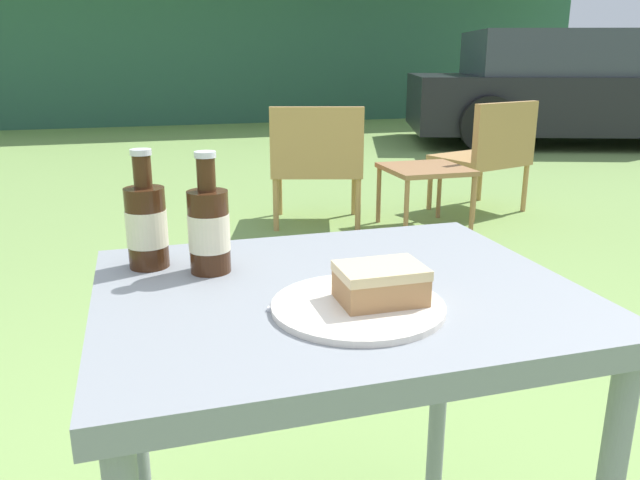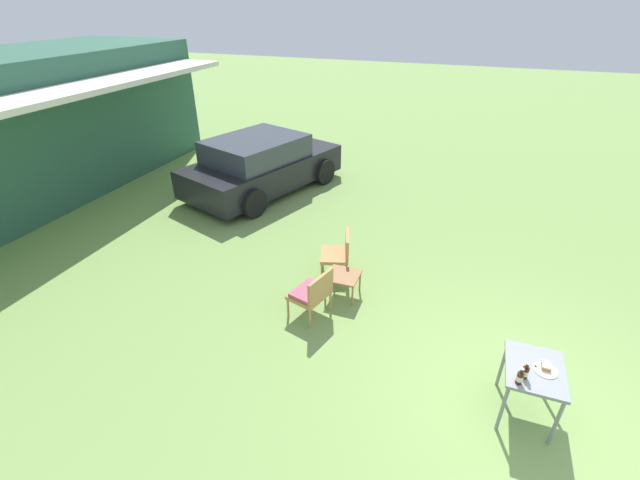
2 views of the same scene
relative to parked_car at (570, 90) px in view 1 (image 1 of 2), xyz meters
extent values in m
cube|color=#2D5B47|center=(-3.29, 5.34, 0.94)|extent=(11.68, 3.55, 3.23)
cube|color=black|center=(0.05, -0.02, -0.15)|extent=(4.43, 3.07, 0.67)
cube|color=#383D47|center=(-0.14, 0.05, 0.44)|extent=(2.66, 2.34, 0.53)
cylinder|color=black|center=(1.55, 0.48, -0.34)|extent=(0.68, 0.40, 0.65)
cylinder|color=black|center=(-0.82, 1.30, -0.34)|extent=(0.68, 0.40, 0.65)
cylinder|color=black|center=(-1.45, -0.52, -0.34)|extent=(0.68, 0.40, 0.65)
cylinder|color=#B2844C|center=(-3.85, -2.78, -0.50)|extent=(0.04, 0.04, 0.34)
cylinder|color=#B2844C|center=(-4.36, -2.64, -0.50)|extent=(0.04, 0.04, 0.34)
cylinder|color=#B2844C|center=(-3.97, -3.19, -0.50)|extent=(0.04, 0.04, 0.34)
cylinder|color=#B2844C|center=(-4.48, -3.05, -0.50)|extent=(0.04, 0.04, 0.34)
cube|color=#B2844C|center=(-4.16, -2.91, -0.30)|extent=(0.69, 0.62, 0.06)
cube|color=#B2844C|center=(-4.22, -3.12, -0.07)|extent=(0.57, 0.21, 0.39)
cube|color=#CC5670|center=(-4.16, -2.91, -0.24)|extent=(0.62, 0.54, 0.05)
cylinder|color=#B2844C|center=(-2.77, -2.63, -0.50)|extent=(0.04, 0.04, 0.34)
cylinder|color=#B2844C|center=(-3.27, -2.79, -0.50)|extent=(0.04, 0.04, 0.34)
cylinder|color=#B2844C|center=(-2.64, -3.04, -0.50)|extent=(0.04, 0.04, 0.34)
cylinder|color=#B2844C|center=(-3.14, -3.20, -0.50)|extent=(0.04, 0.04, 0.34)
cube|color=#B2844C|center=(-2.95, -2.91, -0.30)|extent=(0.70, 0.63, 0.06)
cube|color=#B2844C|center=(-2.89, -3.12, -0.07)|extent=(0.57, 0.22, 0.39)
cube|color=#996B42|center=(-3.54, -3.26, -0.28)|extent=(0.50, 0.50, 0.03)
cylinder|color=#996B42|center=(-3.77, -3.49, -0.48)|extent=(0.03, 0.03, 0.38)
cylinder|color=#996B42|center=(-3.32, -3.49, -0.48)|extent=(0.03, 0.03, 0.38)
cylinder|color=#996B42|center=(-3.77, -3.03, -0.48)|extent=(0.03, 0.03, 0.38)
cylinder|color=#996B42|center=(-3.32, -3.03, -0.48)|extent=(0.03, 0.03, 0.38)
cube|color=gray|center=(-5.00, -5.95, 0.04)|extent=(0.76, 0.62, 0.04)
cylinder|color=gray|center=(-5.34, -5.68, -0.32)|extent=(0.04, 0.04, 0.69)
cylinder|color=gray|center=(-4.66, -5.68, -0.32)|extent=(0.04, 0.04, 0.69)
cylinder|color=silver|center=(-5.00, -6.05, 0.07)|extent=(0.26, 0.26, 0.01)
cube|color=#AD7A4C|center=(-4.97, -6.05, 0.09)|extent=(0.12, 0.09, 0.04)
cube|color=#DBBC89|center=(-4.97, -6.05, 0.12)|extent=(0.13, 0.09, 0.01)
cylinder|color=#381E0F|center=(-5.19, -5.82, 0.13)|extent=(0.07, 0.07, 0.14)
cylinder|color=#381E0F|center=(-5.19, -5.82, 0.23)|extent=(0.03, 0.03, 0.06)
cylinder|color=silver|center=(-5.19, -5.82, 0.27)|extent=(0.04, 0.04, 0.01)
cylinder|color=beige|center=(-5.19, -5.82, 0.13)|extent=(0.07, 0.07, 0.06)
cylinder|color=#381E0F|center=(-5.29, -5.76, 0.13)|extent=(0.07, 0.07, 0.14)
cylinder|color=#381E0F|center=(-5.29, -5.76, 0.23)|extent=(0.03, 0.03, 0.06)
cylinder|color=silver|center=(-5.29, -5.76, 0.27)|extent=(0.04, 0.04, 0.01)
cylinder|color=beige|center=(-5.29, -5.76, 0.13)|extent=(0.07, 0.07, 0.06)
cube|color=silver|center=(-5.04, -6.06, 0.07)|extent=(0.18, 0.08, 0.01)
cylinder|color=silver|center=(-4.98, -5.95, 0.07)|extent=(0.03, 0.03, 0.01)
camera|label=1|loc=(-5.29, -6.86, 0.42)|focal=35.00mm
camera|label=2|loc=(-9.03, -4.88, 3.66)|focal=24.00mm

